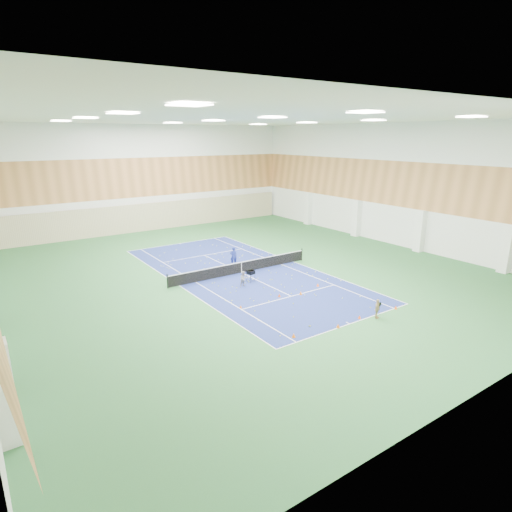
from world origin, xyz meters
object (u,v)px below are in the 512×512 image
at_px(tennis_net, 241,266).
at_px(child_apron, 377,309).
at_px(child_court, 244,279).
at_px(coach, 234,256).
at_px(ball_cart, 251,276).

height_order(tennis_net, child_apron, child_apron).
bearing_deg(child_court, tennis_net, 58.44).
bearing_deg(child_court, child_apron, -70.77).
height_order(coach, child_apron, coach).
bearing_deg(child_apron, ball_cart, 81.50).
distance_m(child_court, child_apron, 10.06).
distance_m(coach, child_court, 5.50).
xyz_separation_m(tennis_net, ball_cart, (-0.56, -2.20, -0.10)).
relative_size(coach, child_apron, 1.32).
relative_size(tennis_net, ball_cart, 14.14).
bearing_deg(ball_cart, coach, 66.34).
distance_m(tennis_net, child_apron, 12.37).
bearing_deg(child_court, coach, 64.31).
distance_m(child_court, ball_cart, 1.22).
height_order(child_court, child_apron, child_apron).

